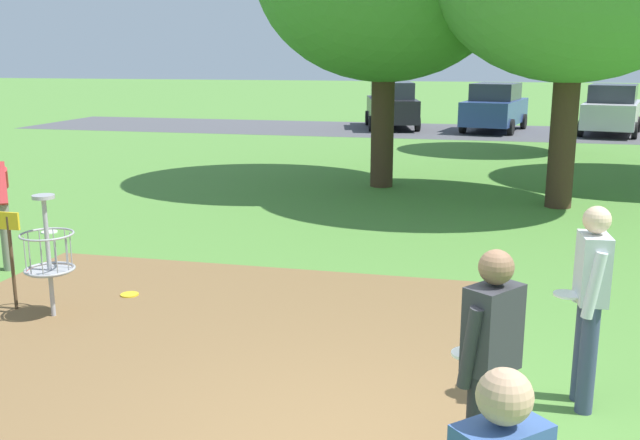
{
  "coord_description": "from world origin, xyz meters",
  "views": [
    {
      "loc": [
        0.75,
        -4.39,
        2.86
      ],
      "look_at": [
        -1.11,
        3.44,
        1.0
      ],
      "focal_mm": 39.96,
      "sensor_mm": 36.0,
      "label": 1
    }
  ],
  "objects_px": {
    "disc_golf_basket": "(44,251)",
    "frisbee_mid_grass": "(49,232)",
    "player_throwing": "(490,363)",
    "tree_mid_left": "(567,18)",
    "player_foreground_watching": "(590,296)",
    "frisbee_near_basket": "(130,295)",
    "parked_car_center_right": "(612,110)",
    "parked_car_leftmost": "(392,105)",
    "frisbee_far_left": "(34,271)",
    "parked_car_center_left": "(495,107)"
  },
  "relations": [
    {
      "from": "frisbee_far_left",
      "to": "tree_mid_left",
      "type": "height_order",
      "value": "tree_mid_left"
    },
    {
      "from": "disc_golf_basket",
      "to": "parked_car_center_right",
      "type": "relative_size",
      "value": 0.31
    },
    {
      "from": "disc_golf_basket",
      "to": "player_foreground_watching",
      "type": "xyz_separation_m",
      "value": [
        5.59,
        -0.86,
        0.21
      ]
    },
    {
      "from": "frisbee_far_left",
      "to": "player_throwing",
      "type": "bearing_deg",
      "value": -32.35
    },
    {
      "from": "parked_car_leftmost",
      "to": "parked_car_center_right",
      "type": "bearing_deg",
      "value": -3.51
    },
    {
      "from": "frisbee_near_basket",
      "to": "parked_car_leftmost",
      "type": "bearing_deg",
      "value": 89.22
    },
    {
      "from": "tree_mid_left",
      "to": "parked_car_center_left",
      "type": "distance_m",
      "value": 7.01
    },
    {
      "from": "player_throwing",
      "to": "frisbee_near_basket",
      "type": "height_order",
      "value": "player_throwing"
    },
    {
      "from": "player_throwing",
      "to": "frisbee_far_left",
      "type": "relative_size",
      "value": 7.06
    },
    {
      "from": "tree_mid_left",
      "to": "parked_car_leftmost",
      "type": "bearing_deg",
      "value": 133.29
    },
    {
      "from": "tree_mid_left",
      "to": "disc_golf_basket",
      "type": "bearing_deg",
      "value": -113.0
    },
    {
      "from": "player_foreground_watching",
      "to": "frisbee_mid_grass",
      "type": "height_order",
      "value": "player_foreground_watching"
    },
    {
      "from": "tree_mid_left",
      "to": "frisbee_mid_grass",
      "type": "bearing_deg",
      "value": -125.89
    },
    {
      "from": "disc_golf_basket",
      "to": "player_throwing",
      "type": "relative_size",
      "value": 0.81
    },
    {
      "from": "player_throwing",
      "to": "parked_car_leftmost",
      "type": "xyz_separation_m",
      "value": [
        -3.98,
        24.62,
        -0.05
      ]
    },
    {
      "from": "player_foreground_watching",
      "to": "frisbee_near_basket",
      "type": "bearing_deg",
      "value": 161.47
    },
    {
      "from": "disc_golf_basket",
      "to": "frisbee_far_left",
      "type": "bearing_deg",
      "value": 129.85
    },
    {
      "from": "tree_mid_left",
      "to": "parked_car_leftmost",
      "type": "distance_m",
      "value": 9.16
    },
    {
      "from": "player_foreground_watching",
      "to": "tree_mid_left",
      "type": "distance_m",
      "value": 17.11
    },
    {
      "from": "frisbee_far_left",
      "to": "player_foreground_watching",
      "type": "bearing_deg",
      "value": -18.72
    },
    {
      "from": "disc_golf_basket",
      "to": "tree_mid_left",
      "type": "bearing_deg",
      "value": 67.0
    },
    {
      "from": "frisbee_mid_grass",
      "to": "frisbee_near_basket",
      "type": "bearing_deg",
      "value": -42.41
    },
    {
      "from": "parked_car_center_right",
      "to": "disc_golf_basket",
      "type": "bearing_deg",
      "value": -112.75
    },
    {
      "from": "frisbee_far_left",
      "to": "parked_car_center_right",
      "type": "height_order",
      "value": "parked_car_center_right"
    },
    {
      "from": "parked_car_center_right",
      "to": "tree_mid_left",
      "type": "bearing_deg",
      "value": -112.05
    },
    {
      "from": "player_foreground_watching",
      "to": "parked_car_center_left",
      "type": "distance_m",
      "value": 22.86
    },
    {
      "from": "tree_mid_left",
      "to": "player_foreground_watching",
      "type": "bearing_deg",
      "value": -94.0
    },
    {
      "from": "player_foreground_watching",
      "to": "parked_car_center_right",
      "type": "relative_size",
      "value": 0.38
    },
    {
      "from": "frisbee_near_basket",
      "to": "parked_car_center_right",
      "type": "xyz_separation_m",
      "value": [
        8.57,
        20.91,
        0.91
      ]
    },
    {
      "from": "frisbee_mid_grass",
      "to": "player_throwing",
      "type": "bearing_deg",
      "value": -39.2
    },
    {
      "from": "disc_golf_basket",
      "to": "parked_car_center_left",
      "type": "relative_size",
      "value": 0.31
    },
    {
      "from": "disc_golf_basket",
      "to": "tree_mid_left",
      "type": "relative_size",
      "value": 0.24
    },
    {
      "from": "player_foreground_watching",
      "to": "frisbee_near_basket",
      "type": "height_order",
      "value": "player_foreground_watching"
    },
    {
      "from": "disc_golf_basket",
      "to": "frisbee_mid_grass",
      "type": "relative_size",
      "value": 5.38
    },
    {
      "from": "disc_golf_basket",
      "to": "frisbee_mid_grass",
      "type": "xyz_separation_m",
      "value": [
        -2.29,
        3.43,
        -0.74
      ]
    },
    {
      "from": "disc_golf_basket",
      "to": "player_throwing",
      "type": "bearing_deg",
      "value": -26.21
    },
    {
      "from": "player_foreground_watching",
      "to": "parked_car_center_left",
      "type": "bearing_deg",
      "value": 91.75
    },
    {
      "from": "frisbee_near_basket",
      "to": "parked_car_center_left",
      "type": "height_order",
      "value": "parked_car_center_left"
    },
    {
      "from": "player_throwing",
      "to": "parked_car_center_left",
      "type": "relative_size",
      "value": 0.38
    },
    {
      "from": "frisbee_near_basket",
      "to": "parked_car_center_right",
      "type": "height_order",
      "value": "parked_car_center_right"
    },
    {
      "from": "player_throwing",
      "to": "frisbee_mid_grass",
      "type": "height_order",
      "value": "player_throwing"
    },
    {
      "from": "player_throwing",
      "to": "parked_car_leftmost",
      "type": "distance_m",
      "value": 24.94
    },
    {
      "from": "tree_mid_left",
      "to": "parked_car_leftmost",
      "type": "relative_size",
      "value": 1.28
    },
    {
      "from": "frisbee_near_basket",
      "to": "tree_mid_left",
      "type": "distance_m",
      "value": 16.82
    },
    {
      "from": "player_foreground_watching",
      "to": "parked_car_center_left",
      "type": "relative_size",
      "value": 0.38
    },
    {
      "from": "parked_car_leftmost",
      "to": "parked_car_center_left",
      "type": "distance_m",
      "value": 4.07
    },
    {
      "from": "frisbee_mid_grass",
      "to": "parked_car_center_left",
      "type": "bearing_deg",
      "value": 68.82
    },
    {
      "from": "disc_golf_basket",
      "to": "player_throwing",
      "type": "distance_m",
      "value": 5.37
    },
    {
      "from": "player_foreground_watching",
      "to": "frisbee_mid_grass",
      "type": "xyz_separation_m",
      "value": [
        -7.89,
        4.29,
        -0.96
      ]
    },
    {
      "from": "frisbee_near_basket",
      "to": "tree_mid_left",
      "type": "relative_size",
      "value": 0.04
    }
  ]
}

